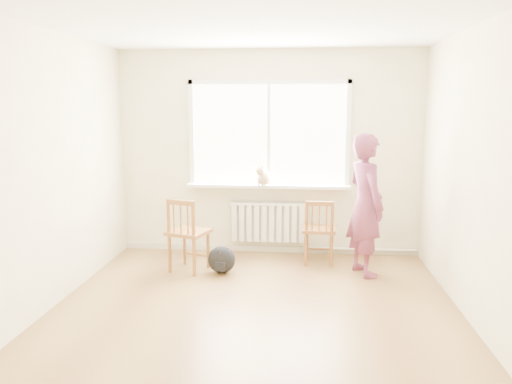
% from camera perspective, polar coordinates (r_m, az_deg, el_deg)
% --- Properties ---
extents(floor, '(4.50, 4.50, 0.00)m').
position_cam_1_polar(floor, '(4.80, -0.45, -14.44)').
color(floor, olive).
rests_on(floor, ground).
extents(ceiling, '(4.50, 4.50, 0.00)m').
position_cam_1_polar(ceiling, '(4.43, -0.50, 19.29)').
color(ceiling, white).
rests_on(ceiling, back_wall).
extents(back_wall, '(4.00, 0.01, 2.70)m').
position_cam_1_polar(back_wall, '(6.65, 1.48, 4.44)').
color(back_wall, '#EFE7BF').
rests_on(back_wall, ground).
extents(window, '(2.12, 0.05, 1.42)m').
position_cam_1_polar(window, '(6.60, 1.48, 7.12)').
color(window, white).
rests_on(window, back_wall).
extents(windowsill, '(2.15, 0.22, 0.04)m').
position_cam_1_polar(windowsill, '(6.59, 1.40, 0.71)').
color(windowsill, white).
rests_on(windowsill, back_wall).
extents(radiator, '(1.00, 0.12, 0.55)m').
position_cam_1_polar(radiator, '(6.70, 1.40, -3.41)').
color(radiator, white).
rests_on(radiator, back_wall).
extents(heating_pipe, '(1.40, 0.04, 0.04)m').
position_cam_1_polar(heating_pipe, '(6.86, 11.95, -6.42)').
color(heating_pipe, silver).
rests_on(heating_pipe, back_wall).
extents(baseboard, '(4.00, 0.03, 0.08)m').
position_cam_1_polar(baseboard, '(6.88, 1.43, -6.50)').
color(baseboard, beige).
rests_on(baseboard, ground).
extents(chair_left, '(0.55, 0.54, 0.90)m').
position_cam_1_polar(chair_left, '(6.03, -7.95, -4.86)').
color(chair_left, '#9C5D2D').
rests_on(chair_left, floor).
extents(chair_right, '(0.42, 0.41, 0.83)m').
position_cam_1_polar(chair_right, '(6.31, 7.22, -4.52)').
color(chair_right, '#9C5D2D').
rests_on(chair_right, floor).
extents(person, '(0.60, 0.71, 1.67)m').
position_cam_1_polar(person, '(5.94, 12.41, -1.46)').
color(person, '#B63C3F').
rests_on(person, floor).
extents(cat, '(0.25, 0.41, 0.28)m').
position_cam_1_polar(cat, '(6.49, 0.82, 1.78)').
color(cat, '#CFB38D').
rests_on(cat, windowsill).
extents(backpack, '(0.34, 0.26, 0.33)m').
position_cam_1_polar(backpack, '(6.00, -3.95, -7.73)').
color(backpack, black).
rests_on(backpack, floor).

